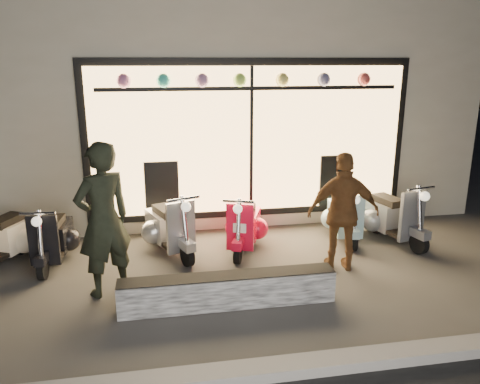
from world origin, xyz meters
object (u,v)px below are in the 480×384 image
Objects in this scene: man at (103,220)px; graffiti_barrier at (228,290)px; scooter_silver at (168,226)px; scooter_red at (245,225)px; woman at (343,213)px.

graffiti_barrier is at bearing 124.70° from man.
man is at bearing -142.58° from scooter_silver.
man reaches higher than scooter_silver.
woman is at bearing -21.84° from scooter_red.
scooter_red is 1.63m from woman.
woman is at bearing 150.03° from man.
woman is (3.14, 0.15, -0.13)m from man.
woman reaches higher than graffiti_barrier.
scooter_silver is 1.20m from scooter_red.
scooter_silver is at bearing -16.39° from woman.
man is 3.15m from woman.
woman reaches higher than scooter_red.
scooter_red is (0.55, 1.79, 0.16)m from graffiti_barrier.
scooter_red is (1.19, -0.08, -0.03)m from scooter_silver.
woman reaches higher than scooter_silver.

